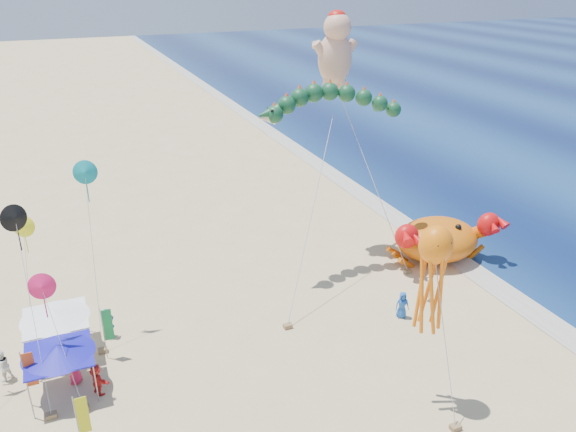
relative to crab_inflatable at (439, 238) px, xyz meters
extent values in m
plane|color=#D1B784|center=(-10.79, -4.25, -1.60)|extent=(320.00, 320.00, 0.00)
plane|color=silver|center=(1.21, -4.25, -1.59)|extent=(320.00, 320.00, 0.00)
ellipsoid|color=#D9620B|center=(0.00, 0.13, -0.14)|extent=(6.56, 5.61, 2.92)
sphere|color=red|center=(-3.26, -1.09, 1.16)|extent=(1.73, 1.73, 1.73)
sphere|color=black|center=(-0.92, -0.89, 1.16)|extent=(0.45, 0.45, 0.45)
sphere|color=red|center=(3.26, -1.09, 1.16)|extent=(1.73, 1.73, 1.73)
sphere|color=black|center=(0.92, -0.89, 1.16)|extent=(0.45, 0.45, 0.45)
cone|color=#113F24|center=(-12.34, 2.47, 9.83)|extent=(1.40, 1.04, 1.15)
cylinder|color=#B2B2B2|center=(-10.55, -0.68, 3.91)|extent=(5.89, 6.36, 10.74)
cube|color=olive|center=(-13.47, -3.84, -1.47)|extent=(0.50, 0.35, 0.25)
ellipsoid|color=#E9AC8E|center=(-6.13, 5.40, 12.30)|extent=(2.40, 1.97, 3.52)
sphere|color=#E9AC8E|center=(-6.13, 5.18, 14.36)|extent=(1.84, 1.84, 1.84)
ellipsoid|color=red|center=(-6.13, 5.29, 15.01)|extent=(1.19, 1.19, 0.83)
cylinder|color=#B2B2B2|center=(-4.67, 2.18, 4.72)|extent=(2.96, 6.49, 12.36)
cube|color=olive|center=(-3.22, -1.05, -1.47)|extent=(0.50, 0.35, 0.25)
ellipsoid|color=orange|center=(-9.75, -11.71, 6.88)|extent=(1.56, 1.40, 1.79)
cylinder|color=#B2B2B2|center=(-9.58, -12.96, 2.46)|extent=(0.39, 2.54, 7.82)
cube|color=olive|center=(-9.40, -14.21, -1.47)|extent=(0.50, 0.35, 0.25)
cylinder|color=gray|center=(-27.37, -5.90, -0.50)|extent=(0.06, 0.06, 2.20)
cylinder|color=gray|center=(-24.44, -5.90, -0.50)|extent=(0.06, 0.06, 2.20)
cylinder|color=gray|center=(-27.37, -2.97, -0.50)|extent=(0.06, 0.06, 2.20)
cylinder|color=gray|center=(-24.44, -2.97, -0.50)|extent=(0.06, 0.06, 2.20)
cube|color=#1513A7|center=(-25.91, -4.44, 0.64)|extent=(3.17, 3.17, 0.08)
cone|color=#1513A7|center=(-25.91, -4.44, 0.88)|extent=(3.49, 3.49, 0.45)
cylinder|color=gray|center=(-27.47, -2.60, -0.50)|extent=(0.06, 0.06, 2.20)
cylinder|color=gray|center=(-24.42, -2.60, -0.50)|extent=(0.06, 0.06, 2.20)
cylinder|color=gray|center=(-27.47, 0.45, -0.50)|extent=(0.06, 0.06, 2.20)
cylinder|color=gray|center=(-24.42, 0.45, -0.50)|extent=(0.06, 0.06, 2.20)
cube|color=white|center=(-25.95, -1.07, 0.64)|extent=(3.29, 3.29, 0.08)
cone|color=white|center=(-25.95, -1.07, 0.88)|extent=(3.62, 3.62, 0.45)
cylinder|color=gray|center=(-25.42, -9.02, 0.00)|extent=(0.05, 0.05, 3.20)
cube|color=#C6CA17|center=(-25.14, -9.02, 0.50)|extent=(0.50, 0.04, 1.90)
cylinder|color=gray|center=(-27.50, -4.91, 0.00)|extent=(0.05, 0.05, 3.20)
cube|color=#C34218|center=(-27.22, -4.91, 0.50)|extent=(0.50, 0.04, 1.90)
cylinder|color=gray|center=(-23.66, -2.59, 0.00)|extent=(0.05, 0.05, 3.20)
cube|color=#178E43|center=(-23.38, -2.59, 0.50)|extent=(0.50, 0.04, 1.90)
imported|color=white|center=(-28.75, -2.37, -0.72)|extent=(1.08, 1.04, 1.76)
imported|color=white|center=(-3.99, -4.56, -0.79)|extent=(0.70, 0.61, 1.62)
imported|color=red|center=(-24.36, -5.30, -0.73)|extent=(1.16, 1.66, 1.73)
imported|color=#D72247|center=(-25.35, -3.97, -0.65)|extent=(0.86, 1.07, 1.89)
imported|color=#1A3198|center=(-23.28, -0.67, -0.67)|extent=(0.78, 0.62, 1.85)
imported|color=#1E56B1|center=(-6.62, -5.46, -0.74)|extent=(0.96, 0.77, 1.71)
cone|color=#E1195B|center=(-26.09, -3.78, 4.15)|extent=(1.30, 0.51, 1.32)
cylinder|color=#B2B2B2|center=(-25.84, -5.28, 1.30)|extent=(0.55, 3.04, 5.51)
cube|color=olive|center=(-25.59, -6.78, -1.47)|extent=(0.50, 0.35, 0.25)
cone|color=#0C818A|center=(-23.24, 0.88, 7.97)|extent=(1.30, 0.51, 1.32)
cylinder|color=#B2B2B2|center=(-22.99, -0.62, 3.21)|extent=(0.55, 3.04, 9.32)
cube|color=olive|center=(-22.74, -2.12, -1.47)|extent=(0.50, 0.35, 0.25)
cone|color=#F5F71B|center=(-27.03, 4.54, 3.85)|extent=(1.30, 0.51, 1.32)
cylinder|color=#B2B2B2|center=(-26.78, 3.04, 1.15)|extent=(0.55, 3.04, 5.22)
cube|color=olive|center=(-26.53, 1.54, -1.47)|extent=(0.50, 0.35, 0.25)
cone|color=black|center=(-26.71, -2.32, 7.23)|extent=(1.30, 0.51, 1.32)
cylinder|color=#B2B2B2|center=(-26.46, -3.82, 2.84)|extent=(0.55, 3.04, 8.59)
cube|color=olive|center=(-26.21, -5.32, -1.47)|extent=(0.50, 0.35, 0.25)
camera|label=1|loc=(-24.18, -29.36, 18.02)|focal=35.00mm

